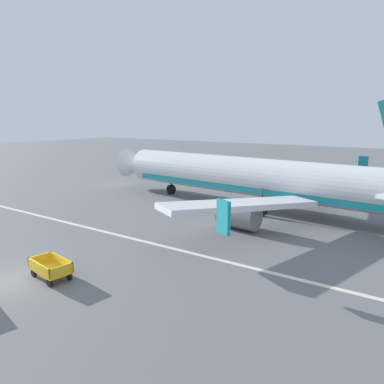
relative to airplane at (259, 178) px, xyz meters
name	(u,v)px	position (x,y,z in m)	size (l,w,h in m)	color
ground_plane	(8,282)	(-4.96, -22.54, -3.05)	(220.00, 220.00, 0.00)	slate
apron_stripe	(125,237)	(-4.96, -13.47, -3.05)	(120.00, 0.36, 0.01)	silver
airplane	(259,178)	(0.00, 0.00, 0.00)	(37.67, 30.28, 11.34)	silver
baggage_cart_second_in_row	(51,268)	(-3.40, -20.92, -2.45)	(3.62, 1.75, 1.07)	gold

